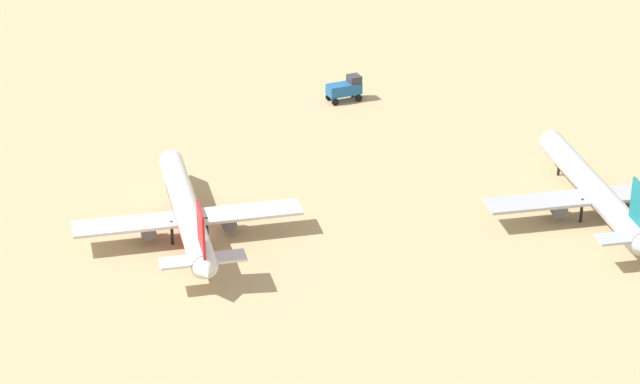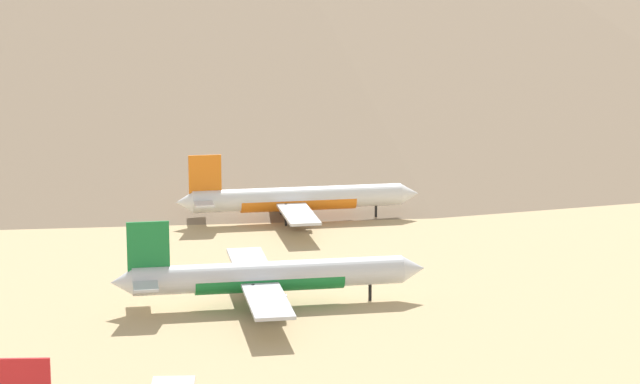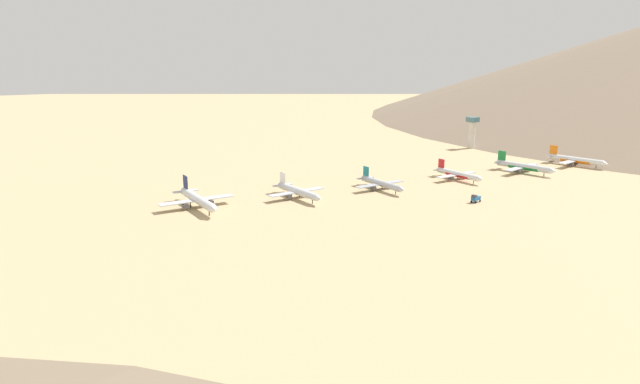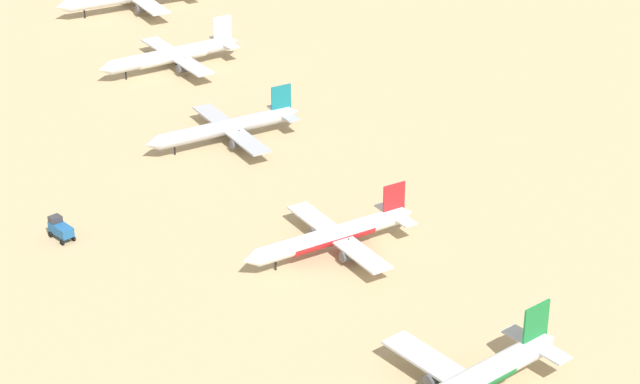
# 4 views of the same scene
# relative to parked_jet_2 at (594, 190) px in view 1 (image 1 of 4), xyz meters

# --- Properties ---
(ground_plane) EXTENTS (1800.00, 1800.00, 0.00)m
(ground_plane) POSITION_rel_parked_jet_2_xyz_m (4.29, 48.55, -3.47)
(ground_plane) COLOR tan
(parked_jet_2) EXTENTS (35.59, 28.81, 10.29)m
(parked_jet_2) POSITION_rel_parked_jet_2_xyz_m (0.00, 0.00, 0.00)
(parked_jet_2) COLOR #B2B7C1
(parked_jet_2) RESTS_ON ground
(parked_jet_3) EXTENTS (34.74, 28.17, 10.03)m
(parked_jet_3) POSITION_rel_parked_jet_2_xyz_m (4.68, 51.15, -0.13)
(parked_jet_3) COLOR silver
(parked_jet_3) RESTS_ON ground
(service_truck) EXTENTS (3.65, 5.57, 3.90)m
(service_truck) POSITION_rel_parked_jet_2_xyz_m (44.09, 22.30, -1.39)
(service_truck) COLOR #1E5999
(service_truck) RESTS_ON ground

